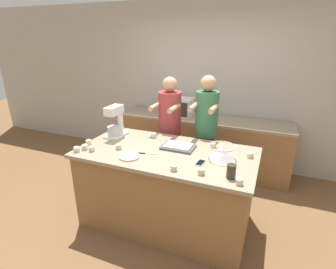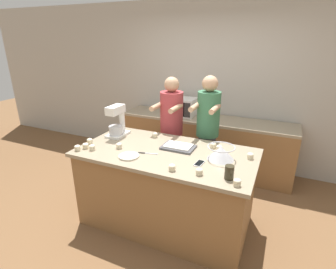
# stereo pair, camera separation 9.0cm
# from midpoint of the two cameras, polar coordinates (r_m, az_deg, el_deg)

# --- Properties ---
(ground_plane) EXTENTS (16.00, 16.00, 0.00)m
(ground_plane) POSITION_cam_midpoint_polar(r_m,az_deg,el_deg) (3.40, -1.15, -18.17)
(ground_plane) COLOR brown
(back_wall) EXTENTS (10.00, 0.06, 2.70)m
(back_wall) POSITION_cam_midpoint_polar(r_m,az_deg,el_deg) (4.51, 8.51, 10.41)
(back_wall) COLOR #B2ADA3
(back_wall) RESTS_ON ground_plane
(island_counter) EXTENTS (1.96, 1.02, 0.93)m
(island_counter) POSITION_cam_midpoint_polar(r_m,az_deg,el_deg) (3.13, -1.21, -11.45)
(island_counter) COLOR olive
(island_counter) RESTS_ON ground_plane
(back_counter) EXTENTS (2.80, 0.60, 0.89)m
(back_counter) POSITION_cam_midpoint_polar(r_m,az_deg,el_deg) (4.44, 6.77, -1.87)
(back_counter) COLOR olive
(back_counter) RESTS_ON ground_plane
(person_left) EXTENTS (0.33, 0.50, 1.64)m
(person_left) POSITION_cam_midpoint_polar(r_m,az_deg,el_deg) (3.66, -0.35, 0.44)
(person_left) COLOR #33384C
(person_left) RESTS_ON ground_plane
(person_right) EXTENTS (0.31, 0.49, 1.68)m
(person_right) POSITION_cam_midpoint_polar(r_m,az_deg,el_deg) (3.50, 7.45, -0.15)
(person_right) COLOR #33384C
(person_right) RESTS_ON ground_plane
(stand_mixer) EXTENTS (0.20, 0.30, 0.39)m
(stand_mixer) POSITION_cam_midpoint_polar(r_m,az_deg,el_deg) (3.36, -12.13, 2.42)
(stand_mixer) COLOR white
(stand_mixer) RESTS_ON island_counter
(mixing_bowl) EXTENTS (0.29, 0.29, 0.14)m
(mixing_bowl) POSITION_cam_midpoint_polar(r_m,az_deg,el_deg) (2.76, 10.63, -3.69)
(mixing_bowl) COLOR #BCBCC1
(mixing_bowl) RESTS_ON island_counter
(baking_tray) EXTENTS (0.37, 0.25, 0.04)m
(baking_tray) POSITION_cam_midpoint_polar(r_m,az_deg,el_deg) (2.98, 1.38, -2.65)
(baking_tray) COLOR #4C4C51
(baking_tray) RESTS_ON island_counter
(microwave_oven) EXTENTS (0.45, 0.35, 0.29)m
(microwave_oven) POSITION_cam_midpoint_polar(r_m,az_deg,el_deg) (4.37, 1.78, 6.08)
(microwave_oven) COLOR silver
(microwave_oven) RESTS_ON back_counter
(cell_phone) EXTENTS (0.08, 0.15, 0.01)m
(cell_phone) POSITION_cam_midpoint_polar(r_m,az_deg,el_deg) (2.65, 6.09, -6.17)
(cell_phone) COLOR silver
(cell_phone) RESTS_ON island_counter
(drinking_glass) EXTENTS (0.08, 0.08, 0.13)m
(drinking_glass) POSITION_cam_midpoint_polar(r_m,az_deg,el_deg) (2.41, 12.55, -7.85)
(drinking_glass) COLOR #332D1E
(drinking_glass) RESTS_ON island_counter
(small_plate) EXTENTS (0.22, 0.22, 0.02)m
(small_plate) POSITION_cam_midpoint_polar(r_m,az_deg,el_deg) (2.79, -9.35, -4.78)
(small_plate) COLOR beige
(small_plate) RESTS_ON island_counter
(knife) EXTENTS (0.22, 0.07, 0.01)m
(knife) POSITION_cam_midpoint_polar(r_m,az_deg,el_deg) (2.86, -5.54, -4.16)
(knife) COLOR #BCBCC1
(knife) RESTS_ON island_counter
(cupcake_0) EXTENTS (0.07, 0.07, 0.07)m
(cupcake_0) POSITION_cam_midpoint_polar(r_m,az_deg,el_deg) (3.10, -18.49, -2.55)
(cupcake_0) COLOR beige
(cupcake_0) RESTS_ON island_counter
(cupcake_1) EXTENTS (0.07, 0.07, 0.07)m
(cupcake_1) POSITION_cam_midpoint_polar(r_m,az_deg,el_deg) (2.97, 10.19, -2.76)
(cupcake_1) COLOR beige
(cupcake_1) RESTS_ON island_counter
(cupcake_2) EXTENTS (0.07, 0.07, 0.07)m
(cupcake_2) POSITION_cam_midpoint_polar(r_m,az_deg,el_deg) (3.29, -3.90, -0.13)
(cupcake_2) COLOR beige
(cupcake_2) RESTS_ON island_counter
(cupcake_3) EXTENTS (0.07, 0.07, 0.07)m
(cupcake_3) POSITION_cam_midpoint_polar(r_m,az_deg,el_deg) (2.86, 16.62, -4.22)
(cupcake_3) COLOR beige
(cupcake_3) RESTS_ON island_counter
(cupcake_4) EXTENTS (0.07, 0.07, 0.07)m
(cupcake_4) POSITION_cam_midpoint_polar(r_m,az_deg,el_deg) (3.03, 8.86, -2.19)
(cupcake_4) COLOR beige
(cupcake_4) RESTS_ON island_counter
(cupcake_5) EXTENTS (0.07, 0.07, 0.07)m
(cupcake_5) POSITION_cam_midpoint_polar(r_m,az_deg,el_deg) (2.44, 6.18, -7.89)
(cupcake_5) COLOR beige
(cupcake_5) RESTS_ON island_counter
(cupcake_6) EXTENTS (0.07, 0.07, 0.07)m
(cupcake_6) POSITION_cam_midpoint_polar(r_m,az_deg,el_deg) (3.07, -20.09, -2.98)
(cupcake_6) COLOR beige
(cupcake_6) RESTS_ON island_counter
(cupcake_7) EXTENTS (0.07, 0.07, 0.07)m
(cupcake_7) POSITION_cam_midpoint_polar(r_m,az_deg,el_deg) (3.01, -11.53, -2.54)
(cupcake_7) COLOR beige
(cupcake_7) RESTS_ON island_counter
(cupcake_8) EXTENTS (0.07, 0.07, 0.07)m
(cupcake_8) POSITION_cam_midpoint_polar(r_m,az_deg,el_deg) (2.34, 14.23, -9.80)
(cupcake_8) COLOR beige
(cupcake_8) RESTS_ON island_counter
(cupcake_9) EXTENTS (0.07, 0.07, 0.07)m
(cupcake_9) POSITION_cam_midpoint_polar(r_m,az_deg,el_deg) (3.22, -17.68, -1.55)
(cupcake_9) COLOR beige
(cupcake_9) RESTS_ON island_counter
(cupcake_10) EXTENTS (0.07, 0.07, 0.07)m
(cupcake_10) POSITION_cam_midpoint_polar(r_m,az_deg,el_deg) (2.49, 0.22, -7.15)
(cupcake_10) COLOR beige
(cupcake_10) RESTS_ON island_counter
(cupcake_11) EXTENTS (0.07, 0.07, 0.07)m
(cupcake_11) POSITION_cam_midpoint_polar(r_m,az_deg,el_deg) (3.03, -17.13, -2.90)
(cupcake_11) COLOR beige
(cupcake_11) RESTS_ON island_counter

